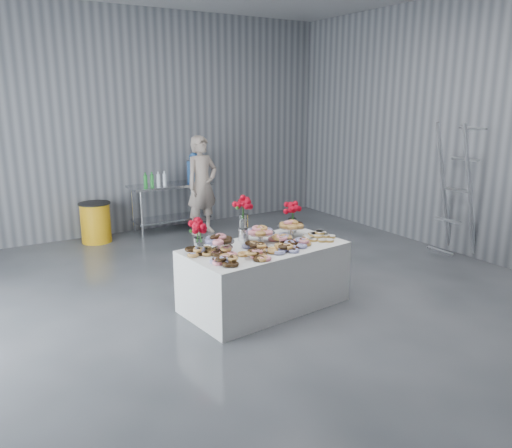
# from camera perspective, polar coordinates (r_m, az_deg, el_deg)

# --- Properties ---
(ground) EXTENTS (9.00, 9.00, 0.00)m
(ground) POSITION_cam_1_polar(r_m,az_deg,el_deg) (5.87, 0.72, -10.48)
(ground) COLOR #36383D
(ground) RESTS_ON ground
(room_walls) EXTENTS (8.04, 9.04, 4.02)m
(room_walls) POSITION_cam_1_polar(r_m,az_deg,el_deg) (5.25, -2.24, 16.24)
(room_walls) COLOR slate
(room_walls) RESTS_ON ground
(display_table) EXTENTS (2.00, 1.20, 0.75)m
(display_table) POSITION_cam_1_polar(r_m,az_deg,el_deg) (6.01, 0.99, -5.99)
(display_table) COLOR white
(display_table) RESTS_ON ground
(prep_table) EXTENTS (1.50, 0.60, 0.90)m
(prep_table) POSITION_cam_1_polar(r_m,az_deg,el_deg) (9.43, -9.72, 2.85)
(prep_table) COLOR silver
(prep_table) RESTS_ON ground
(donut_mounds) EXTENTS (1.88, 0.99, 0.09)m
(donut_mounds) POSITION_cam_1_polar(r_m,az_deg,el_deg) (5.84, 1.27, -2.27)
(donut_mounds) COLOR #D89D4F
(donut_mounds) RESTS_ON display_table
(cake_stand_left) EXTENTS (0.36, 0.36, 0.17)m
(cake_stand_left) POSITION_cam_1_polar(r_m,az_deg,el_deg) (5.66, -4.30, -1.85)
(cake_stand_left) COLOR silver
(cake_stand_left) RESTS_ON display_table
(cake_stand_mid) EXTENTS (0.36, 0.36, 0.17)m
(cake_stand_mid) POSITION_cam_1_polar(r_m,az_deg,el_deg) (6.00, 0.49, -0.88)
(cake_stand_mid) COLOR silver
(cake_stand_mid) RESTS_ON display_table
(cake_stand_right) EXTENTS (0.36, 0.36, 0.17)m
(cake_stand_right) POSITION_cam_1_polar(r_m,az_deg,el_deg) (6.31, 4.07, -0.15)
(cake_stand_right) COLOR silver
(cake_stand_right) RESTS_ON display_table
(danish_pile) EXTENTS (0.48, 0.48, 0.11)m
(danish_pile) POSITION_cam_1_polar(r_m,az_deg,el_deg) (6.25, 7.26, -1.17)
(danish_pile) COLOR white
(danish_pile) RESTS_ON display_table
(bouquet_left) EXTENTS (0.26, 0.26, 0.42)m
(bouquet_left) POSITION_cam_1_polar(r_m,az_deg,el_deg) (5.60, -6.60, -0.42)
(bouquet_left) COLOR white
(bouquet_left) RESTS_ON display_table
(bouquet_right) EXTENTS (0.26, 0.26, 0.42)m
(bouquet_right) POSITION_cam_1_polar(r_m,az_deg,el_deg) (6.48, 4.21, 1.65)
(bouquet_right) COLOR white
(bouquet_right) RESTS_ON display_table
(bouquet_center) EXTENTS (0.26, 0.26, 0.57)m
(bouquet_center) POSITION_cam_1_polar(r_m,az_deg,el_deg) (6.04, -1.42, 1.56)
(bouquet_center) COLOR silver
(bouquet_center) RESTS_ON display_table
(water_jug) EXTENTS (0.28, 0.28, 0.55)m
(water_jug) POSITION_cam_1_polar(r_m,az_deg,el_deg) (9.54, -7.06, 6.30)
(water_jug) COLOR #3E7DD3
(water_jug) RESTS_ON prep_table
(drink_bottles) EXTENTS (0.54, 0.08, 0.27)m
(drink_bottles) POSITION_cam_1_polar(r_m,az_deg,el_deg) (9.16, -11.46, 5.07)
(drink_bottles) COLOR #268C33
(drink_bottles) RESTS_ON prep_table
(person) EXTENTS (0.73, 0.56, 1.80)m
(person) POSITION_cam_1_polar(r_m,az_deg,el_deg) (9.17, -6.18, 4.42)
(person) COLOR #CC8C93
(person) RESTS_ON ground
(trash_barrel) EXTENTS (0.54, 0.54, 0.70)m
(trash_barrel) POSITION_cam_1_polar(r_m,az_deg,el_deg) (9.09, -17.85, 0.18)
(trash_barrel) COLOR orange
(trash_barrel) RESTS_ON ground
(stepladder) EXTENTS (0.80, 0.53, 2.12)m
(stepladder) POSITION_cam_1_polar(r_m,az_deg,el_deg) (8.30, 21.91, 3.61)
(stepladder) COLOR silver
(stepladder) RESTS_ON ground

